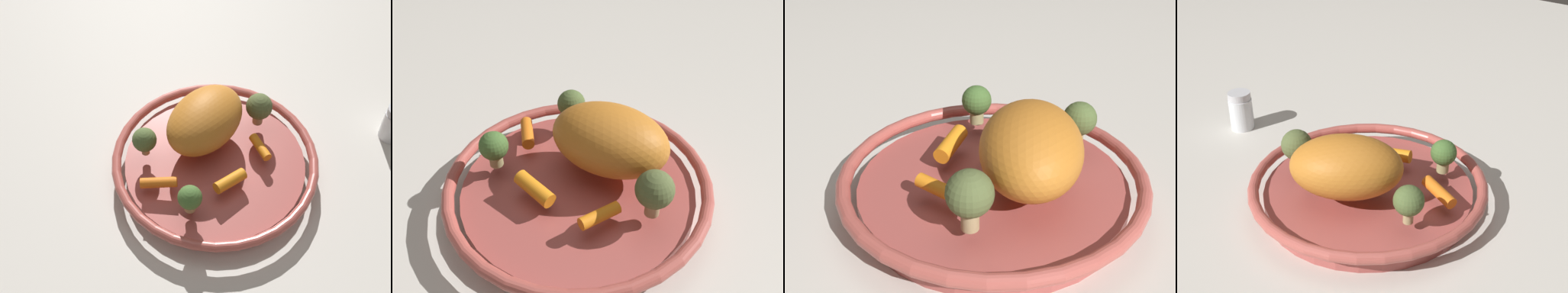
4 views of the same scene
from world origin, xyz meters
TOP-DOWN VIEW (x-y plane):
  - ground_plane at (0.00, 0.00)m, footprint 2.42×2.42m
  - serving_bowl at (0.00, 0.00)m, footprint 0.36×0.36m
  - roast_chicken_piece at (0.05, 0.00)m, footprint 0.18×0.19m
  - baby_carrot_center at (-0.01, -0.08)m, footprint 0.05×0.02m
  - baby_carrot_right at (-0.06, 0.00)m, footprint 0.03×0.06m
  - baby_carrot_left at (-0.02, 0.11)m, footprint 0.04×0.06m
  - broccoli_floret_large at (-0.08, 0.08)m, footprint 0.04×0.04m
  - broccoli_floret_edge at (0.05, 0.11)m, footprint 0.04×0.04m
  - broccoli_floret_small at (0.04, -0.10)m, footprint 0.05×0.05m
  - salt_shaker at (-0.04, -0.34)m, footprint 0.04×0.04m

SIDE VIEW (x-z plane):
  - ground_plane at x=0.00m, z-range 0.00..0.00m
  - serving_bowl at x=0.00m, z-range 0.00..0.05m
  - salt_shaker at x=-0.04m, z-range 0.00..0.07m
  - baby_carrot_center at x=-0.01m, z-range 0.04..0.06m
  - baby_carrot_left at x=-0.02m, z-range 0.04..0.06m
  - baby_carrot_right at x=-0.06m, z-range 0.04..0.07m
  - broccoli_floret_large at x=-0.08m, z-range 0.05..0.10m
  - broccoli_floret_edge at x=0.05m, z-range 0.05..0.11m
  - broccoli_floret_small at x=0.04m, z-range 0.05..0.12m
  - roast_chicken_piece at x=0.05m, z-range 0.04..0.13m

